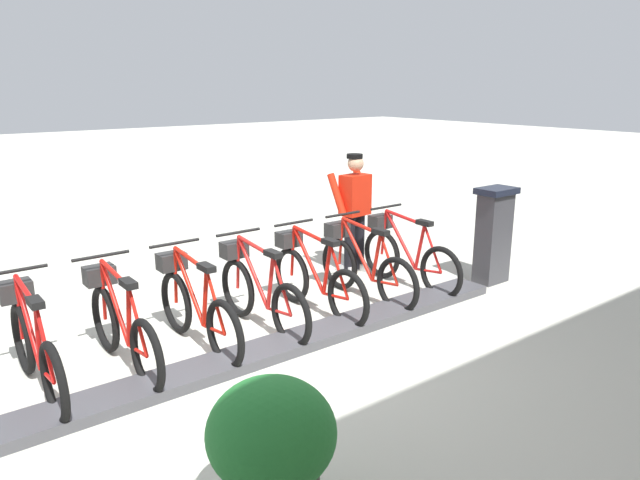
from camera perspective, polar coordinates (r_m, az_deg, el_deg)
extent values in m
plane|color=beige|center=(6.02, -4.03, -10.67)|extent=(60.00, 60.00, 0.00)
cube|color=#47474C|center=(6.00, -4.04, -10.24)|extent=(0.44, 6.05, 0.10)
cube|color=#38383D|center=(8.17, 16.31, 0.14)|extent=(0.28, 0.44, 1.20)
cube|color=#194C8C|center=(8.17, 15.64, 2.73)|extent=(0.03, 0.30, 0.40)
cube|color=black|center=(8.03, 16.64, 4.56)|extent=(0.36, 0.52, 0.08)
torus|color=black|center=(7.44, 11.57, -3.11)|extent=(0.67, 0.07, 0.67)
torus|color=black|center=(8.12, 5.96, -1.35)|extent=(0.67, 0.07, 0.67)
cylinder|color=red|center=(7.81, 7.75, 0.07)|extent=(0.60, 0.05, 0.70)
cylinder|color=red|center=(7.60, 9.58, -0.70)|extent=(0.16, 0.04, 0.61)
cylinder|color=red|center=(7.70, 8.15, 2.14)|extent=(0.69, 0.05, 0.11)
cylinder|color=red|center=(7.58, 10.34, -2.93)|extent=(0.43, 0.03, 0.09)
cylinder|color=red|center=(7.45, 10.79, -0.84)|extent=(0.33, 0.03, 0.56)
cylinder|color=red|center=(8.02, 6.17, 0.72)|extent=(0.10, 0.04, 0.62)
cube|color=black|center=(7.48, 10.03, 1.64)|extent=(0.22, 0.10, 0.06)
cylinder|color=black|center=(7.92, 6.39, 3.18)|extent=(0.03, 0.54, 0.03)
cube|color=#2D2D2D|center=(8.04, 5.80, 1.78)|extent=(0.20, 0.28, 0.18)
torus|color=black|center=(6.91, 7.47, -4.33)|extent=(0.67, 0.07, 0.67)
torus|color=black|center=(7.64, 1.87, -2.32)|extent=(0.67, 0.07, 0.67)
cylinder|color=red|center=(7.31, 3.61, -0.85)|extent=(0.60, 0.05, 0.70)
cylinder|color=red|center=(7.08, 5.44, -1.71)|extent=(0.16, 0.04, 0.61)
cylinder|color=red|center=(7.19, 3.96, 1.35)|extent=(0.69, 0.05, 0.11)
cylinder|color=red|center=(7.06, 6.24, -4.11)|extent=(0.43, 0.03, 0.09)
cylinder|color=red|center=(6.93, 6.65, -1.89)|extent=(0.33, 0.03, 0.56)
cylinder|color=red|center=(7.53, 2.04, -0.14)|extent=(0.10, 0.04, 0.62)
cube|color=black|center=(6.95, 5.85, 0.79)|extent=(0.22, 0.10, 0.06)
cylinder|color=black|center=(7.43, 2.21, 2.48)|extent=(0.03, 0.54, 0.03)
cube|color=#2D2D2D|center=(7.56, 1.66, 0.99)|extent=(0.20, 0.28, 0.18)
torus|color=black|center=(6.43, 2.71, -5.72)|extent=(0.67, 0.07, 0.67)
torus|color=black|center=(7.21, -2.74, -3.40)|extent=(0.67, 0.07, 0.67)
cylinder|color=red|center=(6.86, -1.11, -1.89)|extent=(0.60, 0.05, 0.70)
cylinder|color=red|center=(6.61, 0.67, -2.86)|extent=(0.16, 0.04, 0.61)
cylinder|color=red|center=(6.73, -0.82, 0.44)|extent=(0.69, 0.05, 0.11)
cylinder|color=red|center=(6.59, 1.50, -5.43)|extent=(0.43, 0.03, 0.09)
cylinder|color=red|center=(6.45, 1.86, -3.08)|extent=(0.33, 0.03, 0.56)
cylinder|color=red|center=(7.09, -2.63, -1.10)|extent=(0.10, 0.04, 0.62)
cube|color=black|center=(6.47, 1.01, -0.20)|extent=(0.22, 0.10, 0.06)
cylinder|color=black|center=(6.98, -2.52, 1.67)|extent=(0.03, 0.54, 0.03)
cube|color=#2D2D2D|center=(7.12, -3.02, 0.10)|extent=(0.20, 0.28, 0.18)
torus|color=black|center=(6.00, -2.80, -7.27)|extent=(0.67, 0.07, 0.67)
torus|color=black|center=(6.83, -7.91, -4.58)|extent=(0.67, 0.07, 0.67)
cylinder|color=red|center=(6.46, -6.47, -3.06)|extent=(0.60, 0.05, 0.70)
cylinder|color=red|center=(6.20, -4.79, -4.14)|extent=(0.16, 0.04, 0.61)
cylinder|color=red|center=(6.33, -6.26, -0.60)|extent=(0.69, 0.05, 0.11)
cylinder|color=red|center=(6.17, -3.95, -6.91)|extent=(0.43, 0.03, 0.09)
cylinder|color=red|center=(6.02, -3.68, -4.42)|extent=(0.33, 0.03, 0.56)
cylinder|color=red|center=(6.71, -7.88, -2.17)|extent=(0.10, 0.04, 0.62)
cube|color=black|center=(6.05, -4.54, -1.34)|extent=(0.22, 0.10, 0.06)
cylinder|color=black|center=(6.59, -7.86, 0.74)|extent=(0.03, 0.54, 0.03)
cube|color=#2D2D2D|center=(6.74, -8.26, -0.90)|extent=(0.20, 0.28, 0.18)
torus|color=black|center=(5.64, -9.14, -8.95)|extent=(0.67, 0.07, 0.67)
torus|color=black|center=(6.52, -13.66, -5.85)|extent=(0.67, 0.07, 0.67)
cylinder|color=red|center=(6.13, -12.48, -4.33)|extent=(0.60, 0.05, 0.70)
cylinder|color=red|center=(5.85, -10.98, -5.55)|extent=(0.16, 0.04, 0.61)
cylinder|color=red|center=(5.99, -12.38, -1.77)|extent=(0.69, 0.05, 0.11)
cylinder|color=red|center=(5.82, -10.16, -8.50)|extent=(0.43, 0.03, 0.09)
cylinder|color=red|center=(5.66, -10.01, -5.91)|extent=(0.33, 0.03, 0.56)
cylinder|color=red|center=(6.39, -13.71, -3.34)|extent=(0.10, 0.04, 0.62)
cube|color=black|center=(5.69, -10.87, -2.61)|extent=(0.22, 0.10, 0.06)
cylinder|color=black|center=(6.26, -13.80, -0.30)|extent=(0.03, 0.54, 0.03)
cube|color=#2D2D2D|center=(6.42, -14.09, -2.00)|extent=(0.20, 0.28, 0.18)
torus|color=black|center=(5.36, -16.30, -10.70)|extent=(0.67, 0.07, 0.67)
torus|color=black|center=(6.28, -19.94, -7.16)|extent=(0.67, 0.07, 0.67)
cylinder|color=red|center=(5.87, -19.11, -5.68)|extent=(0.60, 0.05, 0.70)
cylinder|color=red|center=(5.58, -17.90, -7.04)|extent=(0.16, 0.04, 0.61)
cylinder|color=red|center=(5.72, -19.16, -3.04)|extent=(0.69, 0.05, 0.11)
cylinder|color=red|center=(5.55, -17.11, -10.15)|extent=(0.43, 0.03, 0.09)
cylinder|color=red|center=(5.38, -17.12, -7.48)|extent=(0.33, 0.03, 0.56)
cylinder|color=red|center=(6.15, -20.10, -4.58)|extent=(0.10, 0.04, 0.62)
cube|color=black|center=(5.42, -17.96, -4.00)|extent=(0.22, 0.10, 0.06)
cylinder|color=black|center=(6.01, -20.31, -1.44)|extent=(0.03, 0.54, 0.03)
cube|color=#2D2D2D|center=(6.18, -20.45, -3.17)|extent=(0.20, 0.28, 0.18)
torus|color=black|center=(5.18, -24.19, -12.42)|extent=(0.67, 0.07, 0.67)
torus|color=black|center=(6.12, -26.67, -8.46)|extent=(0.67, 0.07, 0.67)
cylinder|color=red|center=(5.71, -26.27, -7.04)|extent=(0.60, 0.05, 0.70)
cylinder|color=red|center=(5.40, -25.44, -8.54)|extent=(0.16, 0.04, 0.61)
cylinder|color=red|center=(5.55, -26.49, -4.35)|extent=(0.69, 0.05, 0.11)
cylinder|color=red|center=(5.38, -24.73, -11.77)|extent=(0.43, 0.03, 0.09)
cylinder|color=red|center=(5.20, -24.93, -9.06)|extent=(0.33, 0.03, 0.56)
cylinder|color=red|center=(5.99, -26.95, -5.84)|extent=(0.10, 0.04, 0.62)
cube|color=black|center=(5.23, -25.69, -5.43)|extent=(0.22, 0.10, 0.06)
cylinder|color=black|center=(5.85, -27.30, -2.64)|extent=(0.03, 0.54, 0.03)
cube|color=#2D2D2D|center=(6.02, -27.26, -4.38)|extent=(0.20, 0.28, 0.18)
cube|color=white|center=(8.41, 2.48, -2.73)|extent=(0.27, 0.14, 0.10)
cube|color=white|center=(8.49, 4.09, -2.59)|extent=(0.27, 0.14, 0.10)
cylinder|color=black|center=(8.27, 2.86, -0.30)|extent=(0.15, 0.15, 0.82)
cylinder|color=black|center=(8.41, 3.79, -0.05)|extent=(0.15, 0.15, 0.82)
cube|color=red|center=(8.19, 3.40, 4.36)|extent=(0.30, 0.43, 0.56)
cylinder|color=red|center=(8.07, 1.62, 4.42)|extent=(0.34, 0.14, 0.57)
cylinder|color=red|center=(8.44, 4.10, 4.85)|extent=(0.34, 0.14, 0.57)
sphere|color=tan|center=(8.13, 3.44, 7.34)|extent=(0.22, 0.22, 0.22)
cylinder|color=black|center=(8.13, 3.35, 8.05)|extent=(0.22, 0.22, 0.06)
ellipsoid|color=#237830|center=(3.59, -4.69, -18.00)|extent=(0.76, 0.76, 0.64)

